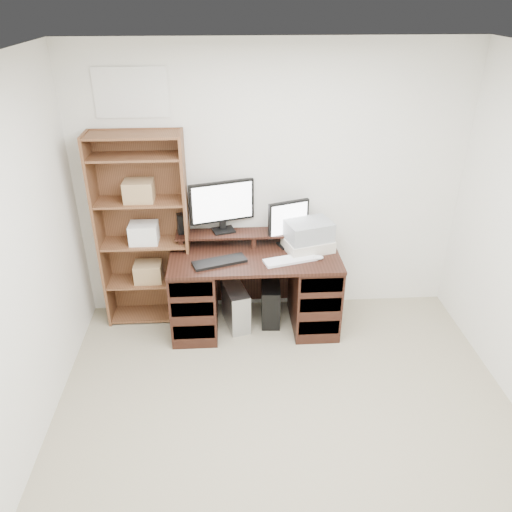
{
  "coord_description": "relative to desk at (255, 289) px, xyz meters",
  "views": [
    {
      "loc": [
        -0.4,
        -2.23,
        2.83
      ],
      "look_at": [
        -0.17,
        1.43,
        0.85
      ],
      "focal_mm": 35.0,
      "sensor_mm": 36.0,
      "label": 1
    }
  ],
  "objects": [
    {
      "name": "room",
      "position": [
        0.17,
        -1.64,
        0.86
      ],
      "size": [
        3.54,
        4.04,
        2.54
      ],
      "color": "tan",
      "rests_on": "ground"
    },
    {
      "name": "desk",
      "position": [
        0.0,
        0.0,
        0.0
      ],
      "size": [
        1.5,
        0.7,
        0.75
      ],
      "color": "black",
      "rests_on": "ground"
    },
    {
      "name": "riser_shelf",
      "position": [
        -0.0,
        0.21,
        0.45
      ],
      "size": [
        1.4,
        0.22,
        0.12
      ],
      "color": "black",
      "rests_on": "desk"
    },
    {
      "name": "monitor_wide",
      "position": [
        -0.27,
        0.26,
        0.74
      ],
      "size": [
        0.58,
        0.22,
        0.47
      ],
      "rotation": [
        0.0,
        0.0,
        0.28
      ],
      "color": "black",
      "rests_on": "riser_shelf"
    },
    {
      "name": "monitor_small",
      "position": [
        0.32,
        0.18,
        0.59
      ],
      "size": [
        0.38,
        0.2,
        0.42
      ],
      "rotation": [
        0.0,
        0.0,
        0.33
      ],
      "color": "black",
      "rests_on": "desk"
    },
    {
      "name": "speaker",
      "position": [
        -0.64,
        0.23,
        0.57
      ],
      "size": [
        0.09,
        0.09,
        0.19
      ],
      "primitive_type": "cube",
      "rotation": [
        0.0,
        0.0,
        0.24
      ],
      "color": "black",
      "rests_on": "riser_shelf"
    },
    {
      "name": "keyboard_black",
      "position": [
        -0.31,
        -0.14,
        0.37
      ],
      "size": [
        0.48,
        0.29,
        0.03
      ],
      "primitive_type": "cube",
      "rotation": [
        0.0,
        0.0,
        0.32
      ],
      "color": "black",
      "rests_on": "desk"
    },
    {
      "name": "keyboard_white",
      "position": [
        0.3,
        -0.13,
        0.37
      ],
      "size": [
        0.49,
        0.26,
        0.02
      ],
      "primitive_type": "cube",
      "rotation": [
        0.0,
        0.0,
        0.27
      ],
      "color": "white",
      "rests_on": "desk"
    },
    {
      "name": "mouse",
      "position": [
        0.55,
        -0.12,
        0.38
      ],
      "size": [
        0.1,
        0.07,
        0.04
      ],
      "primitive_type": "ellipsoid",
      "rotation": [
        0.0,
        0.0,
        -0.04
      ],
      "color": "silver",
      "rests_on": "desk"
    },
    {
      "name": "printer",
      "position": [
        0.48,
        0.07,
        0.41
      ],
      "size": [
        0.48,
        0.41,
        0.1
      ],
      "primitive_type": "cube",
      "rotation": [
        0.0,
        0.0,
        0.27
      ],
      "color": "beige",
      "rests_on": "desk"
    },
    {
      "name": "basket",
      "position": [
        0.48,
        0.07,
        0.55
      ],
      "size": [
        0.45,
        0.38,
        0.17
      ],
      "primitive_type": "cube",
      "rotation": [
        0.0,
        0.0,
        0.29
      ],
      "color": "#959B9F",
      "rests_on": "printer"
    },
    {
      "name": "tower_silver",
      "position": [
        -0.18,
        0.01,
        -0.19
      ],
      "size": [
        0.27,
        0.43,
        0.4
      ],
      "primitive_type": "cube",
      "rotation": [
        0.0,
        0.0,
        0.25
      ],
      "color": "#ACAFB3",
      "rests_on": "ground"
    },
    {
      "name": "tower_black",
      "position": [
        0.16,
        0.07,
        -0.19
      ],
      "size": [
        0.19,
        0.4,
        0.39
      ],
      "rotation": [
        0.0,
        0.0,
        -0.06
      ],
      "color": "black",
      "rests_on": "ground"
    },
    {
      "name": "bookshelf",
      "position": [
        -0.98,
        0.21,
        0.53
      ],
      "size": [
        0.8,
        0.3,
        1.8
      ],
      "color": "brown",
      "rests_on": "ground"
    }
  ]
}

